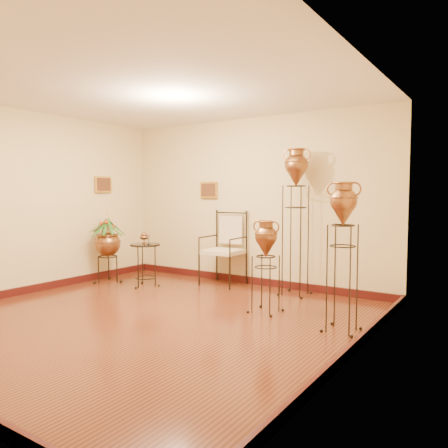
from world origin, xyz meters
The scene contains 8 objects.
ground centered at (0.00, 0.00, 0.00)m, with size 5.00×5.00×0.00m, color maroon.
room_shell centered at (-0.01, 0.01, 1.73)m, with size 5.02×5.02×2.81m.
amphora_tall centered at (0.98, 2.15, 1.14)m, with size 0.52×0.52×2.23m.
amphora_mid centered at (2.15, 0.81, 0.85)m, with size 0.41×0.41×1.69m.
amphora_short centered at (1.07, 1.04, 0.61)m, with size 0.40×0.40×1.22m.
planter_urn centered at (-2.15, 1.25, 0.72)m, with size 0.91×0.91×1.29m.
armchair centered at (-0.34, 2.15, 0.62)m, with size 0.71×0.67×1.23m.
side_table centered at (-1.34, 1.34, 0.37)m, with size 0.52×0.52×0.89m.
Camera 1 is at (3.71, -3.90, 1.54)m, focal length 35.00 mm.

